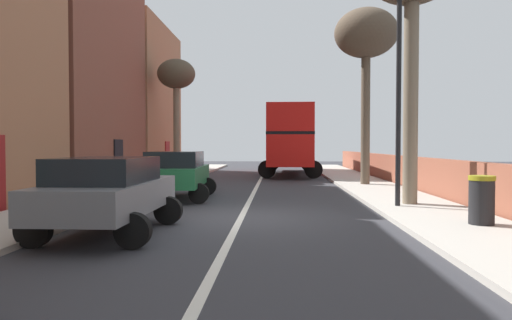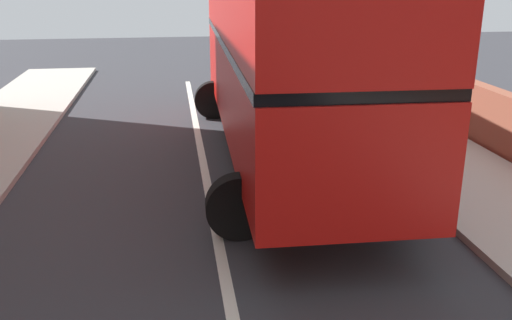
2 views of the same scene
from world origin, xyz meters
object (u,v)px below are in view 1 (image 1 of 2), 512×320
at_px(double_decker_bus, 290,137).
at_px(parked_car_green_left_2, 176,172).
at_px(parked_car_grey_left_1, 108,190).
at_px(street_tree_left_2, 176,78).
at_px(litter_bin_right, 482,200).
at_px(street_tree_right_5, 366,37).
at_px(lamppost_right, 399,74).

distance_m(double_decker_bus, parked_car_green_left_2, 14.60).
distance_m(parked_car_grey_left_1, parked_car_green_left_2, 6.32).
height_order(street_tree_left_2, litter_bin_right, street_tree_left_2).
distance_m(parked_car_grey_left_1, litter_bin_right, 7.86).
height_order(street_tree_left_2, street_tree_right_5, street_tree_right_5).
bearing_deg(parked_car_grey_left_1, street_tree_left_2, 97.94).
bearing_deg(litter_bin_right, parked_car_grey_left_1, -172.98).
xyz_separation_m(double_decker_bus, litter_bin_right, (3.60, -19.27, -1.71)).
bearing_deg(street_tree_right_5, parked_car_green_left_2, -144.44).
relative_size(parked_car_green_left_2, litter_bin_right, 3.95).
xyz_separation_m(parked_car_grey_left_1, street_tree_left_2, (-2.47, 17.70, 4.81)).
bearing_deg(lamppost_right, street_tree_right_5, 86.34).
height_order(parked_car_grey_left_1, street_tree_left_2, street_tree_left_2).
relative_size(lamppost_right, litter_bin_right, 6.02).
height_order(double_decker_bus, parked_car_green_left_2, double_decker_bus).
relative_size(parked_car_grey_left_1, litter_bin_right, 3.95).
relative_size(double_decker_bus, street_tree_right_5, 1.42).
bearing_deg(parked_car_green_left_2, parked_car_grey_left_1, -90.03).
height_order(parked_car_grey_left_1, litter_bin_right, parked_car_grey_left_1).
distance_m(parked_car_grey_left_1, street_tree_left_2, 18.51).
height_order(street_tree_left_2, lamppost_right, street_tree_left_2).
height_order(street_tree_right_5, lamppost_right, street_tree_right_5).
bearing_deg(litter_bin_right, street_tree_right_5, 92.82).
xyz_separation_m(parked_car_grey_left_1, parked_car_green_left_2, (0.00, 6.32, 0.02)).
bearing_deg(litter_bin_right, double_decker_bus, 100.58).
bearing_deg(parked_car_grey_left_1, street_tree_right_5, 57.72).
xyz_separation_m(street_tree_right_5, lamppost_right, (-0.48, -7.49, -2.74)).
relative_size(street_tree_left_2, street_tree_right_5, 0.87).
bearing_deg(litter_bin_right, parked_car_green_left_2, 145.49).
bearing_deg(street_tree_left_2, lamppost_right, -55.85).
relative_size(parked_car_green_left_2, lamppost_right, 0.66).
xyz_separation_m(street_tree_right_5, litter_bin_right, (0.52, -10.56, -5.90)).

